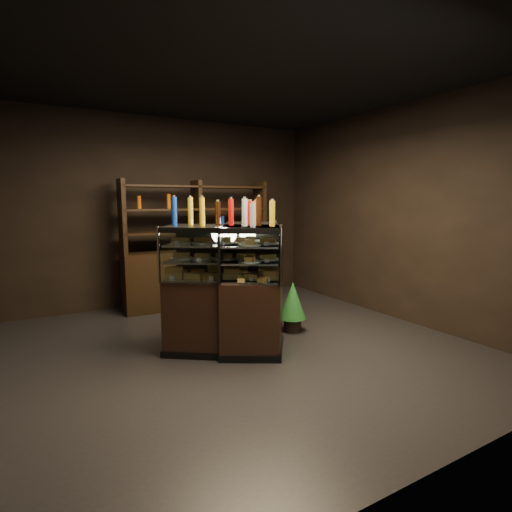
# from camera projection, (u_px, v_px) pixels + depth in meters

# --- Properties ---
(ground) EXTENTS (5.00, 5.00, 0.00)m
(ground) POSITION_uv_depth(u_px,v_px,m) (241.00, 347.00, 4.62)
(ground) COLOR black
(ground) RESTS_ON ground
(room_shell) EXTENTS (5.02, 5.02, 3.01)m
(room_shell) POSITION_uv_depth(u_px,v_px,m) (240.00, 177.00, 4.35)
(room_shell) COLOR black
(room_shell) RESTS_ON ground
(display_case) EXTENTS (1.72, 1.46, 1.42)m
(display_case) POSITION_uv_depth(u_px,v_px,m) (238.00, 306.00, 4.62)
(display_case) COLOR black
(display_case) RESTS_ON ground
(food_display) EXTENTS (1.32, 1.12, 0.44)m
(food_display) POSITION_uv_depth(u_px,v_px,m) (238.00, 254.00, 4.53)
(food_display) COLOR gold
(food_display) RESTS_ON display_case
(bottles_top) EXTENTS (1.15, 0.98, 0.30)m
(bottles_top) POSITION_uv_depth(u_px,v_px,m) (238.00, 212.00, 4.47)
(bottles_top) COLOR #147223
(bottles_top) RESTS_ON display_case
(potted_conifer) EXTENTS (0.34, 0.34, 0.73)m
(potted_conifer) POSITION_uv_depth(u_px,v_px,m) (293.00, 300.00, 5.15)
(potted_conifer) COLOR black
(potted_conifer) RESTS_ON ground
(back_shelving) EXTENTS (2.36, 0.48, 2.00)m
(back_shelving) POSITION_uv_depth(u_px,v_px,m) (198.00, 268.00, 6.44)
(back_shelving) COLOR black
(back_shelving) RESTS_ON ground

